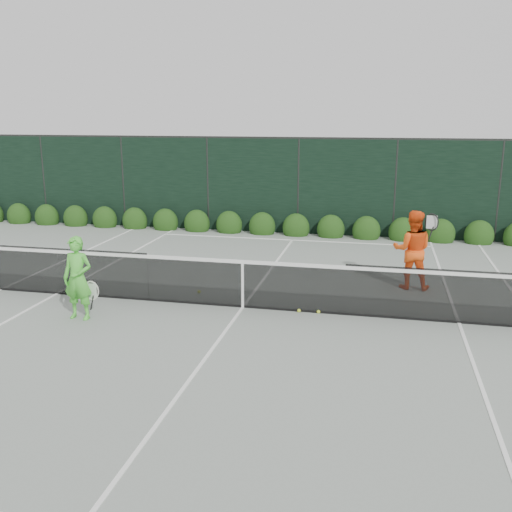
# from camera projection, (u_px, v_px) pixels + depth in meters

# --- Properties ---
(ground) EXTENTS (80.00, 80.00, 0.00)m
(ground) POSITION_uv_depth(u_px,v_px,m) (243.00, 308.00, 11.38)
(ground) COLOR gray
(ground) RESTS_ON ground
(tennis_net) EXTENTS (12.90, 0.10, 1.07)m
(tennis_net) POSITION_uv_depth(u_px,v_px,m) (241.00, 282.00, 11.26)
(tennis_net) COLOR #10301E
(tennis_net) RESTS_ON ground
(player_woman) EXTENTS (0.65, 0.40, 1.58)m
(player_woman) POSITION_uv_depth(u_px,v_px,m) (78.00, 278.00, 10.60)
(player_woman) COLOR #51CE3C
(player_woman) RESTS_ON ground
(player_man) EXTENTS (0.92, 0.69, 1.74)m
(player_man) POSITION_uv_depth(u_px,v_px,m) (412.00, 250.00, 12.46)
(player_man) COLOR #FF5415
(player_man) RESTS_ON ground
(court_lines) EXTENTS (11.03, 23.83, 0.01)m
(court_lines) POSITION_uv_depth(u_px,v_px,m) (243.00, 307.00, 11.38)
(court_lines) COLOR white
(court_lines) RESTS_ON ground
(windscreen_fence) EXTENTS (32.00, 21.07, 3.06)m
(windscreen_fence) POSITION_uv_depth(u_px,v_px,m) (199.00, 270.00, 8.45)
(windscreen_fence) COLOR black
(windscreen_fence) RESTS_ON ground
(hedge_row) EXTENTS (31.66, 0.65, 0.94)m
(hedge_row) POSITION_uv_depth(u_px,v_px,m) (296.00, 228.00, 18.10)
(hedge_row) COLOR #14340E
(hedge_row) RESTS_ON ground
(tennis_balls) EXTENTS (2.73, 0.82, 0.07)m
(tennis_balls) POSITION_uv_depth(u_px,v_px,m) (270.00, 304.00, 11.48)
(tennis_balls) COLOR #CFE232
(tennis_balls) RESTS_ON ground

